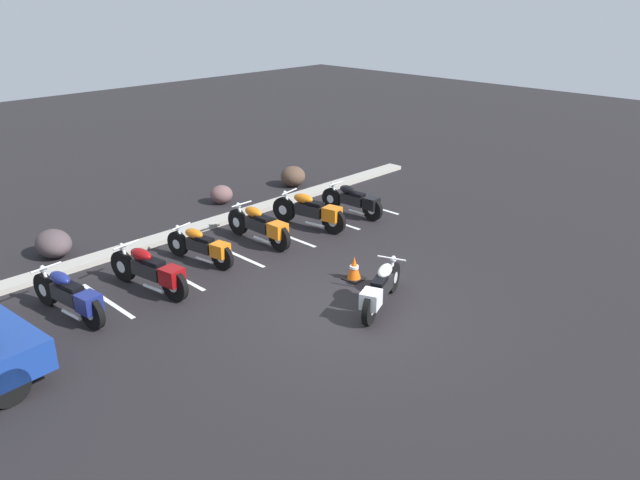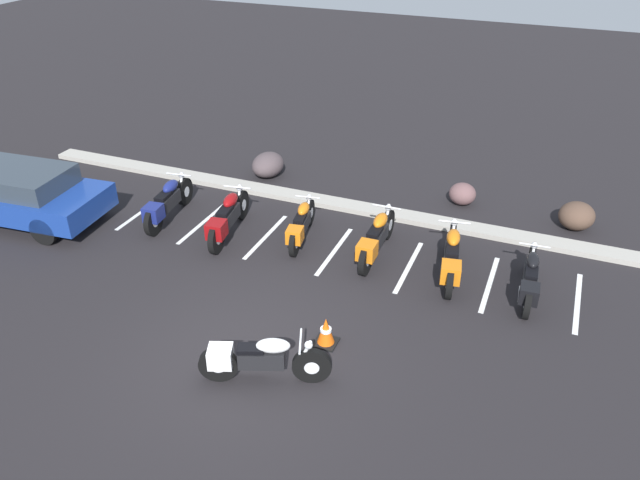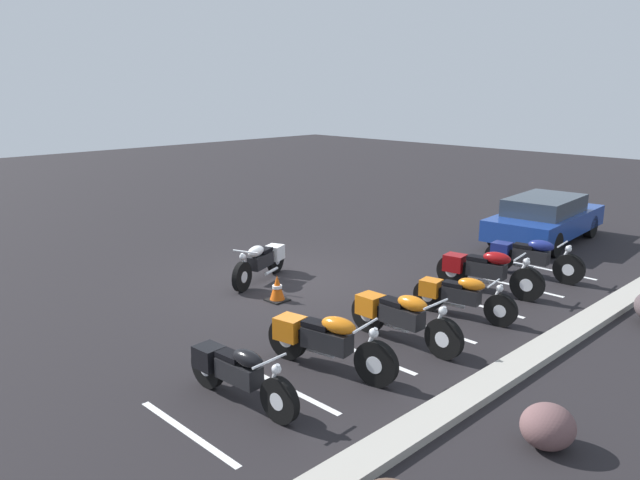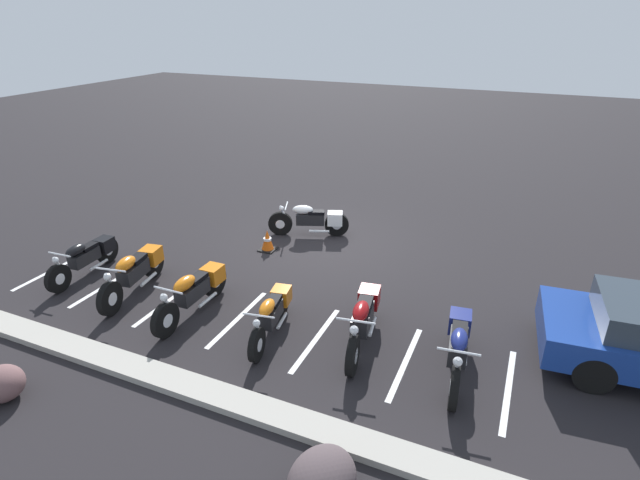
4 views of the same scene
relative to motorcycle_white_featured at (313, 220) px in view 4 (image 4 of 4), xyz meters
name	(u,v)px [view 4 (image 4 of 4)]	position (x,y,z in m)	size (l,w,h in m)	color
ground	(325,244)	(-0.52, 0.38, -0.45)	(60.00, 60.00, 0.00)	black
motorcycle_white_featured	(313,220)	(0.00, 0.00, 0.00)	(2.03, 0.98, 0.84)	black
parked_bike_0	(458,345)	(-4.44, 4.02, 0.03)	(0.69, 2.26, 0.89)	black
parked_bike_1	(363,317)	(-2.76, 3.89, 0.04)	(0.75, 2.30, 0.91)	black
parked_bike_2	(272,313)	(-1.15, 4.33, -0.02)	(0.68, 2.01, 0.80)	black
parked_bike_3	(195,290)	(0.59, 4.30, 0.02)	(0.63, 2.25, 0.89)	black
parked_bike_4	(135,271)	(2.22, 4.14, 0.03)	(0.78, 2.28, 0.90)	black
parked_bike_5	(87,257)	(3.76, 4.00, -0.01)	(0.59, 2.09, 0.82)	black
concrete_curb	(181,384)	(-0.52, 6.22, -0.39)	(18.00, 0.50, 0.12)	#A8A399
landscape_rock_2	(2,384)	(1.80, 7.51, -0.18)	(0.64, 0.66, 0.54)	brown
traffic_cone	(267,241)	(0.66, 1.27, -0.20)	(0.40, 0.40, 0.53)	black
stall_line_0	(508,389)	(-5.31, 4.21, -0.44)	(0.10, 2.10, 0.00)	white
stall_line_1	(405,362)	(-3.64, 4.21, -0.44)	(0.10, 2.10, 0.00)	white
stall_line_2	(316,339)	(-1.98, 4.21, -0.44)	(0.10, 2.10, 0.00)	white
stall_line_3	(238,318)	(-0.31, 4.21, -0.44)	(0.10, 2.10, 0.00)	white
stall_line_4	(169,300)	(1.36, 4.21, -0.44)	(0.10, 2.10, 0.00)	white
stall_line_5	(108,284)	(3.02, 4.21, -0.44)	(0.10, 2.10, 0.00)	white
stall_line_6	(53,270)	(4.69, 4.21, -0.44)	(0.10, 2.10, 0.00)	white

